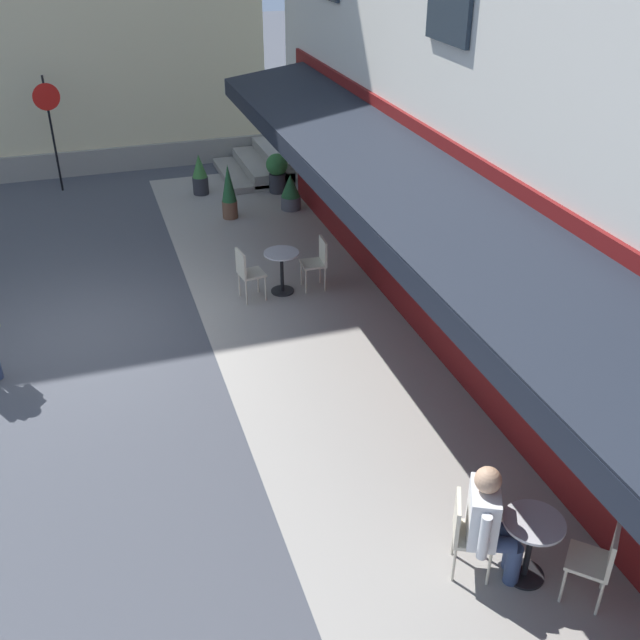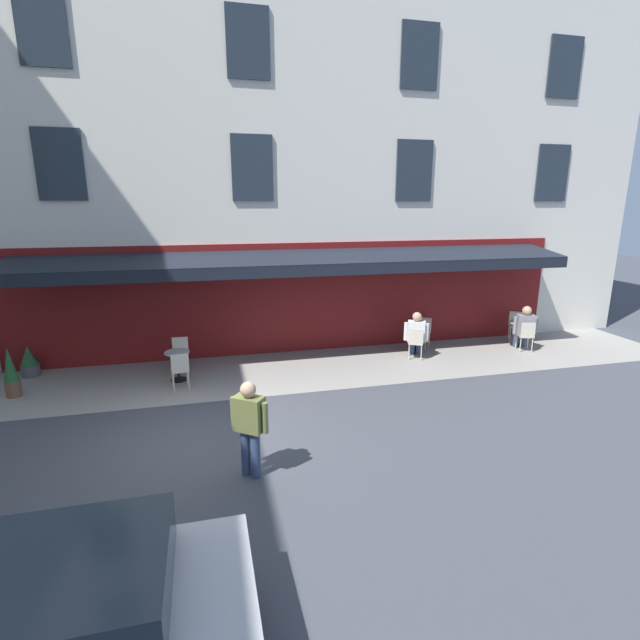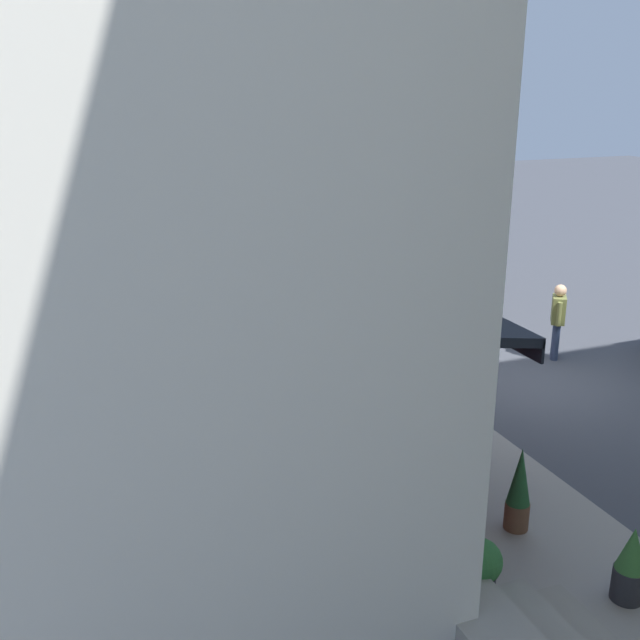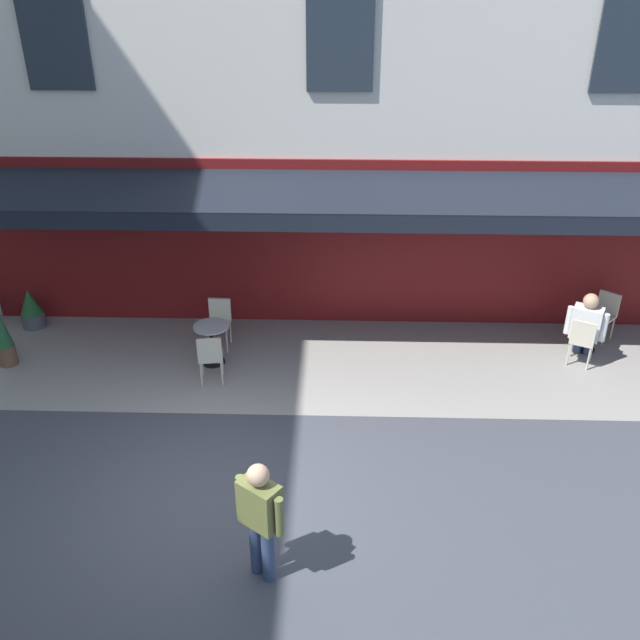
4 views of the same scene
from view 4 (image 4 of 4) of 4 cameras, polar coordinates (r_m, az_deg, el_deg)
ground_plane at (r=9.55m, az=-9.24°, el=-14.18°), size 70.00×70.00×0.00m
sidewalk_cafe_terrace at (r=12.21m, az=8.79°, el=-3.59°), size 20.50×3.20×0.01m
cafe_table_mid_terrace at (r=13.16m, az=21.51°, el=-0.44°), size 0.60×0.60×0.75m
cafe_chair_cream_corner_right at (r=12.57m, az=21.10°, el=-1.44°), size 0.54×0.54×0.91m
cafe_chair_cream_near_door at (r=13.66m, az=22.72°, el=0.67°), size 0.57×0.57×0.91m
cafe_table_streetside at (r=11.98m, az=-9.04°, el=-1.55°), size 0.60×0.60×0.75m
cafe_chair_cream_under_awning at (r=11.41m, az=-9.16°, el=-2.88°), size 0.45×0.45×0.91m
cafe_chair_cream_back_row at (r=12.49m, az=-8.43°, el=0.11°), size 0.42×0.42×0.91m
seated_patron_in_white at (r=12.69m, az=21.39°, el=-0.37°), size 0.63×0.66×1.34m
walking_pedestrian_in_olive at (r=7.85m, az=-5.03°, el=-15.82°), size 0.56×0.49×1.62m
potted_plant_entrance_left at (r=14.18m, az=-23.01°, el=0.86°), size 0.44×0.44×0.78m
potted_plant_under_sign at (r=12.98m, az=-25.05°, el=-1.20°), size 0.32×0.32×1.17m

